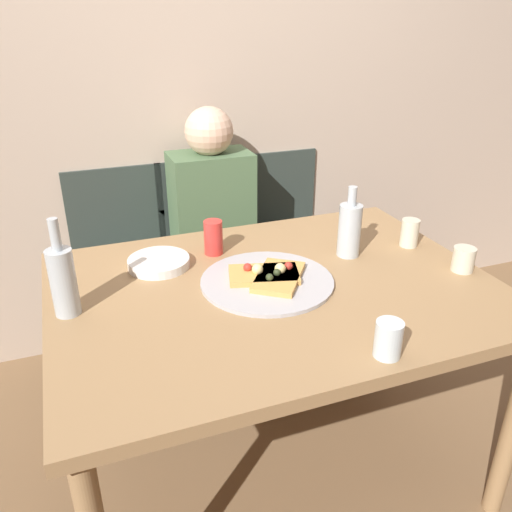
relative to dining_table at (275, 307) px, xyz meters
name	(u,v)px	position (x,y,z in m)	size (l,w,h in m)	color
ground_plane	(272,461)	(0.00, 0.00, -0.68)	(8.00, 8.00, 0.00)	brown
back_wall	(185,68)	(0.00, 1.07, 0.62)	(6.00, 0.10, 2.60)	#BCA893
dining_table	(275,307)	(0.00, 0.00, 0.00)	(1.37, 1.01, 0.75)	#99754C
pizza_tray	(267,281)	(-0.02, 0.02, 0.08)	(0.42, 0.42, 0.01)	#ADADB2
pizza_slice_last	(279,276)	(0.02, 0.01, 0.10)	(0.23, 0.25, 0.05)	tan
pizza_slice_extra	(263,274)	(-0.02, 0.04, 0.10)	(0.25, 0.19, 0.05)	tan
wine_bottle	(63,280)	(-0.61, 0.05, 0.19)	(0.07, 0.07, 0.29)	#B2BCC1
beer_bottle	(350,229)	(0.33, 0.12, 0.18)	(0.08, 0.08, 0.25)	#B2BCC1
tumbler_near	(410,233)	(0.57, 0.11, 0.13)	(0.06, 0.06, 0.10)	beige
tumbler_far	(463,259)	(0.62, -0.12, 0.12)	(0.07, 0.07, 0.08)	beige
wine_glass	(388,339)	(0.12, -0.44, 0.13)	(0.07, 0.07, 0.10)	silver
soda_can	(213,237)	(-0.11, 0.30, 0.14)	(0.07, 0.07, 0.12)	red
plate_stack	(159,262)	(-0.32, 0.26, 0.09)	(0.21, 0.21, 0.03)	white
chair_left	(124,256)	(-0.37, 0.91, -0.16)	(0.44, 0.44, 0.90)	#2D3833
chair_middle	(210,243)	(0.04, 0.91, -0.16)	(0.44, 0.44, 0.90)	#2D3833
chair_right	(282,233)	(0.42, 0.91, -0.16)	(0.44, 0.44, 0.90)	#2D3833
guest_in_sweater	(218,230)	(0.04, 0.75, -0.03)	(0.36, 0.56, 1.17)	#4C6B47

